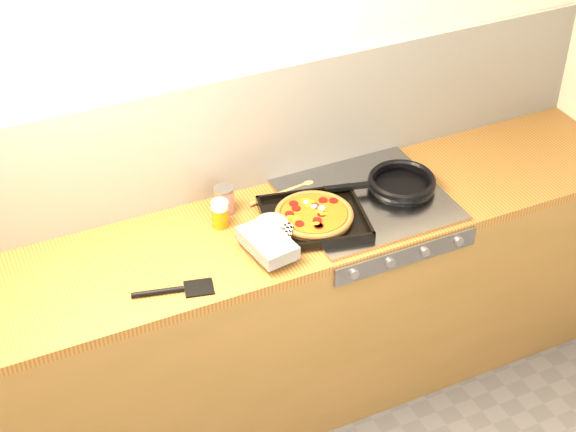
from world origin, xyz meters
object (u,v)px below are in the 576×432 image
tomato_can (224,200)px  frying_pan (400,183)px  pizza_on_tray (301,222)px  juice_glass (220,214)px

tomato_can → frying_pan: bearing=-13.9°
frying_pan → pizza_on_tray: bearing=-171.9°
juice_glass → pizza_on_tray: bearing=-31.3°
frying_pan → tomato_can: 0.70m
pizza_on_tray → frying_pan: (0.47, 0.07, -0.00)m
pizza_on_tray → tomato_can: 0.32m
frying_pan → juice_glass: bearing=172.9°
tomato_can → pizza_on_tray: bearing=-48.1°
frying_pan → juice_glass: 0.73m
pizza_on_tray → frying_pan: 0.47m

